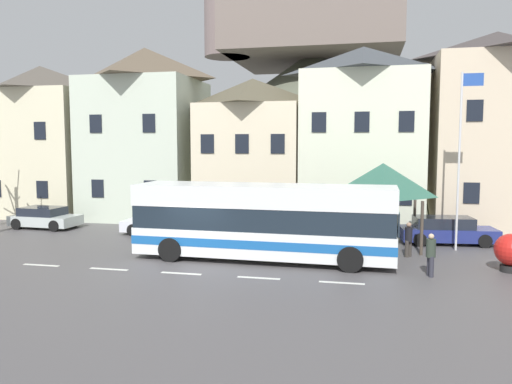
{
  "coord_description": "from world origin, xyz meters",
  "views": [
    {
      "loc": [
        6.72,
        -18.6,
        4.84
      ],
      "look_at": [
        1.6,
        4.62,
        2.58
      ],
      "focal_mm": 34.77,
      "sensor_mm": 36.0,
      "label": 1
    }
  ],
  "objects_px": {
    "townhouse_00": "(43,141)",
    "public_bench": "(341,229)",
    "transit_bus": "(264,222)",
    "townhouse_04": "(494,131)",
    "bus_shelter": "(383,180)",
    "pedestrian_00": "(408,239)",
    "hilltop_castle": "(315,118)",
    "pedestrian_01": "(431,254)",
    "parked_car_00": "(166,222)",
    "townhouse_01": "(146,133)",
    "townhouse_02": "(253,151)",
    "townhouse_03": "(362,138)",
    "flagpole": "(461,150)",
    "harbour_buoy": "(511,251)",
    "parked_car_01": "(446,231)",
    "parked_car_02": "(45,218)"
  },
  "relations": [
    {
      "from": "townhouse_00",
      "to": "public_bench",
      "type": "distance_m",
      "value": 21.42
    },
    {
      "from": "public_bench",
      "to": "transit_bus",
      "type": "bearing_deg",
      "value": -117.16
    },
    {
      "from": "townhouse_04",
      "to": "bus_shelter",
      "type": "relative_size",
      "value": 2.82
    },
    {
      "from": "transit_bus",
      "to": "pedestrian_00",
      "type": "distance_m",
      "value": 6.37
    },
    {
      "from": "hilltop_castle",
      "to": "public_bench",
      "type": "distance_m",
      "value": 22.39
    },
    {
      "from": "pedestrian_01",
      "to": "pedestrian_00",
      "type": "bearing_deg",
      "value": 99.42
    },
    {
      "from": "parked_car_00",
      "to": "pedestrian_00",
      "type": "relative_size",
      "value": 3.05
    },
    {
      "from": "transit_bus",
      "to": "pedestrian_01",
      "type": "height_order",
      "value": "transit_bus"
    },
    {
      "from": "townhouse_01",
      "to": "townhouse_02",
      "type": "bearing_deg",
      "value": -4.7
    },
    {
      "from": "townhouse_00",
      "to": "townhouse_04",
      "type": "distance_m",
      "value": 28.88
    },
    {
      "from": "townhouse_03",
      "to": "pedestrian_01",
      "type": "bearing_deg",
      "value": -76.86
    },
    {
      "from": "townhouse_04",
      "to": "public_bench",
      "type": "height_order",
      "value": "townhouse_04"
    },
    {
      "from": "hilltop_castle",
      "to": "flagpole",
      "type": "relative_size",
      "value": 4.93
    },
    {
      "from": "pedestrian_00",
      "to": "harbour_buoy",
      "type": "relative_size",
      "value": 1.03
    },
    {
      "from": "townhouse_03",
      "to": "pedestrian_01",
      "type": "distance_m",
      "value": 12.44
    },
    {
      "from": "parked_car_01",
      "to": "bus_shelter",
      "type": "bearing_deg",
      "value": -163.87
    },
    {
      "from": "townhouse_04",
      "to": "harbour_buoy",
      "type": "xyz_separation_m",
      "value": [
        -1.68,
        -10.73,
        -4.81
      ]
    },
    {
      "from": "townhouse_03",
      "to": "transit_bus",
      "type": "distance_m",
      "value": 11.36
    },
    {
      "from": "hilltop_castle",
      "to": "parked_car_02",
      "type": "distance_m",
      "value": 26.41
    },
    {
      "from": "townhouse_04",
      "to": "townhouse_01",
      "type": "bearing_deg",
      "value": -179.73
    },
    {
      "from": "townhouse_01",
      "to": "pedestrian_00",
      "type": "relative_size",
      "value": 7.41
    },
    {
      "from": "parked_car_00",
      "to": "parked_car_02",
      "type": "relative_size",
      "value": 1.17
    },
    {
      "from": "townhouse_03",
      "to": "pedestrian_00",
      "type": "height_order",
      "value": "townhouse_03"
    },
    {
      "from": "transit_bus",
      "to": "parked_car_02",
      "type": "bearing_deg",
      "value": 161.4
    },
    {
      "from": "parked_car_00",
      "to": "parked_car_02",
      "type": "height_order",
      "value": "parked_car_00"
    },
    {
      "from": "parked_car_00",
      "to": "parked_car_01",
      "type": "height_order",
      "value": "parked_car_01"
    },
    {
      "from": "transit_bus",
      "to": "parked_car_00",
      "type": "relative_size",
      "value": 2.37
    },
    {
      "from": "parked_car_02",
      "to": "pedestrian_00",
      "type": "distance_m",
      "value": 20.41
    },
    {
      "from": "pedestrian_01",
      "to": "flagpole",
      "type": "relative_size",
      "value": 0.2
    },
    {
      "from": "transit_bus",
      "to": "harbour_buoy",
      "type": "relative_size",
      "value": 7.45
    },
    {
      "from": "public_bench",
      "to": "townhouse_03",
      "type": "bearing_deg",
      "value": 77.3
    },
    {
      "from": "bus_shelter",
      "to": "pedestrian_01",
      "type": "height_order",
      "value": "bus_shelter"
    },
    {
      "from": "townhouse_02",
      "to": "harbour_buoy",
      "type": "height_order",
      "value": "townhouse_02"
    },
    {
      "from": "parked_car_01",
      "to": "pedestrian_01",
      "type": "height_order",
      "value": "pedestrian_01"
    },
    {
      "from": "transit_bus",
      "to": "townhouse_02",
      "type": "bearing_deg",
      "value": 106.7
    },
    {
      "from": "townhouse_00",
      "to": "harbour_buoy",
      "type": "relative_size",
      "value": 6.92
    },
    {
      "from": "townhouse_01",
      "to": "bus_shelter",
      "type": "bearing_deg",
      "value": -23.81
    },
    {
      "from": "parked_car_02",
      "to": "townhouse_01",
      "type": "bearing_deg",
      "value": 57.98
    },
    {
      "from": "transit_bus",
      "to": "parked_car_02",
      "type": "distance_m",
      "value": 15.04
    },
    {
      "from": "townhouse_00",
      "to": "parked_car_01",
      "type": "xyz_separation_m",
      "value": [
        25.62,
        -4.69,
        -4.44
      ]
    },
    {
      "from": "townhouse_02",
      "to": "townhouse_04",
      "type": "height_order",
      "value": "townhouse_04"
    },
    {
      "from": "townhouse_00",
      "to": "flagpole",
      "type": "bearing_deg",
      "value": -13.48
    },
    {
      "from": "townhouse_01",
      "to": "bus_shelter",
      "type": "xyz_separation_m",
      "value": [
        15.17,
        -6.69,
        -2.43
      ]
    },
    {
      "from": "flagpole",
      "to": "harbour_buoy",
      "type": "xyz_separation_m",
      "value": [
        1.28,
        -3.7,
        -3.82
      ]
    },
    {
      "from": "parked_car_02",
      "to": "pedestrian_00",
      "type": "height_order",
      "value": "pedestrian_00"
    },
    {
      "from": "parked_car_02",
      "to": "flagpole",
      "type": "bearing_deg",
      "value": -0.4
    },
    {
      "from": "townhouse_02",
      "to": "transit_bus",
      "type": "xyz_separation_m",
      "value": [
        2.76,
        -10.08,
        -2.86
      ]
    },
    {
      "from": "harbour_buoy",
      "to": "parked_car_01",
      "type": "bearing_deg",
      "value": 106.54
    },
    {
      "from": "pedestrian_01",
      "to": "flagpole",
      "type": "xyz_separation_m",
      "value": [
        1.81,
        5.07,
        3.77
      ]
    },
    {
      "from": "hilltop_castle",
      "to": "townhouse_03",
      "type": "bearing_deg",
      "value": -74.96
    }
  ]
}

